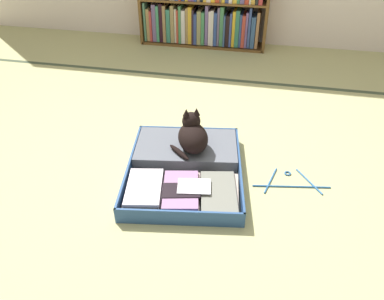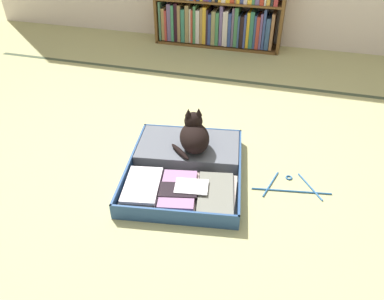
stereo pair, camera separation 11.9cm
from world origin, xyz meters
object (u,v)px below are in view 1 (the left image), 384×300
Objects in this scene: black_cat at (192,135)px; clothes_hanger at (290,182)px; open_suitcase at (185,166)px; bookshelf at (202,3)px.

black_cat reaches higher than clothes_hanger.
open_suitcase is at bearing -99.05° from black_cat.
open_suitcase is 2.94× the size of black_cat.
clothes_hanger is at bearing 2.49° from open_suitcase.
open_suitcase is (0.33, -2.27, -0.40)m from bookshelf.
bookshelf is at bearing 98.24° from open_suitcase.
black_cat is 0.69× the size of clothes_hanger.
clothes_hanger is (0.61, -0.10, -0.19)m from black_cat.
open_suitcase is 0.64m from clothes_hanger.
black_cat is at bearing 170.90° from clothes_hanger.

